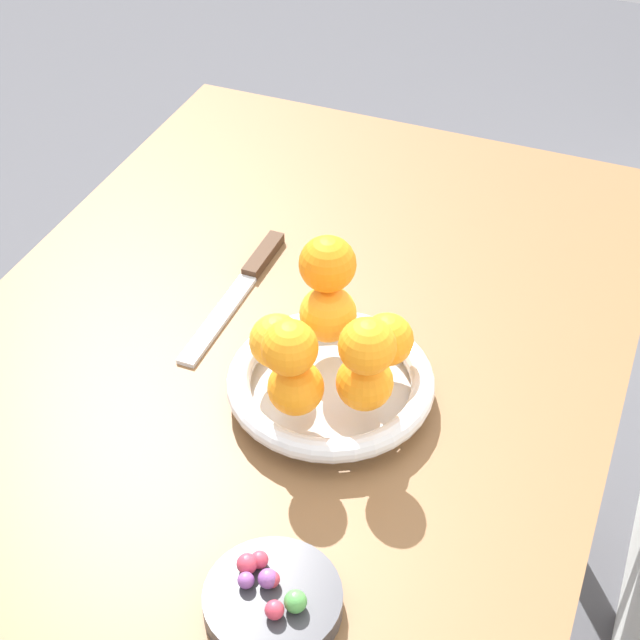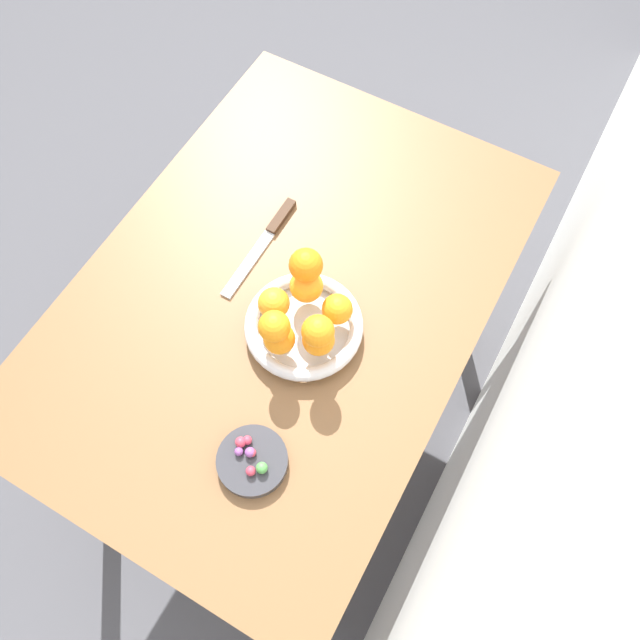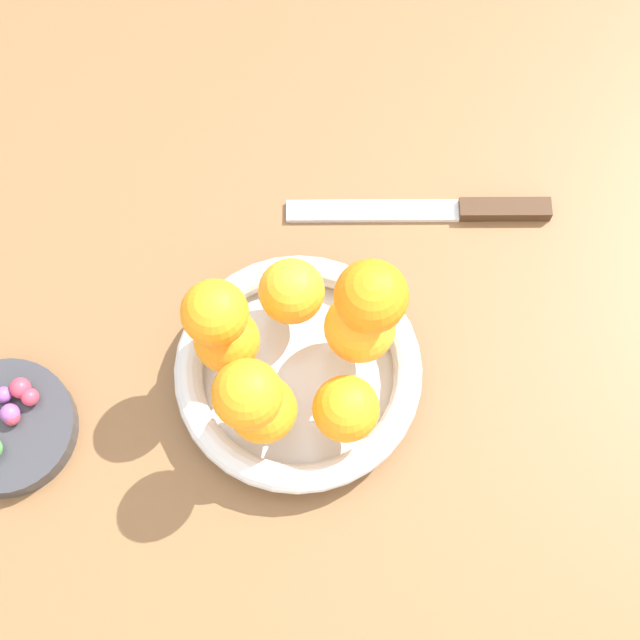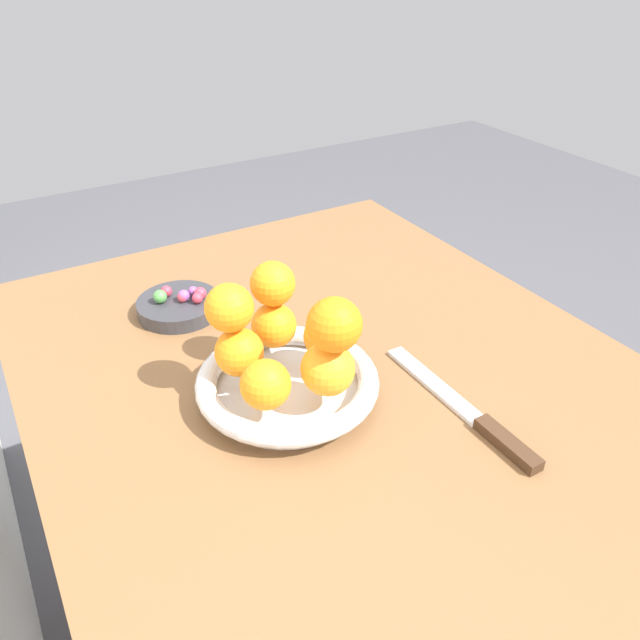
# 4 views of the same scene
# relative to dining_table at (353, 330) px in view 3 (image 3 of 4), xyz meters

# --- Properties ---
(ground_plane) EXTENTS (6.00, 6.00, 0.00)m
(ground_plane) POSITION_rel_dining_table_xyz_m (0.00, 0.00, -0.65)
(ground_plane) COLOR #4C4C51
(dining_table) EXTENTS (1.10, 0.76, 0.74)m
(dining_table) POSITION_rel_dining_table_xyz_m (0.00, 0.00, 0.00)
(dining_table) COLOR brown
(dining_table) RESTS_ON ground_plane
(fruit_bowl) EXTENTS (0.22, 0.22, 0.04)m
(fruit_bowl) POSITION_rel_dining_table_xyz_m (0.05, 0.08, 0.11)
(fruit_bowl) COLOR silver
(fruit_bowl) RESTS_ON dining_table
(candy_dish) EXTENTS (0.12, 0.12, 0.02)m
(candy_dish) POSITION_rel_dining_table_xyz_m (0.32, 0.13, 0.10)
(candy_dish) COLOR #333338
(candy_dish) RESTS_ON dining_table
(orange_0) EXTENTS (0.06, 0.06, 0.06)m
(orange_0) POSITION_rel_dining_table_xyz_m (-0.00, 0.06, 0.16)
(orange_0) COLOR orange
(orange_0) RESTS_ON fruit_bowl
(orange_1) EXTENTS (0.06, 0.06, 0.06)m
(orange_1) POSITION_rel_dining_table_xyz_m (0.06, 0.02, 0.16)
(orange_1) COLOR orange
(orange_1) RESTS_ON fruit_bowl
(orange_2) EXTENTS (0.06, 0.06, 0.06)m
(orange_2) POSITION_rel_dining_table_xyz_m (0.12, 0.07, 0.16)
(orange_2) COLOR orange
(orange_2) RESTS_ON fruit_bowl
(orange_3) EXTENTS (0.06, 0.06, 0.06)m
(orange_3) POSITION_rel_dining_table_xyz_m (0.08, 0.13, 0.16)
(orange_3) COLOR orange
(orange_3) RESTS_ON fruit_bowl
(orange_4) EXTENTS (0.06, 0.06, 0.06)m
(orange_4) POSITION_rel_dining_table_xyz_m (0.01, 0.13, 0.16)
(orange_4) COLOR orange
(orange_4) RESTS_ON fruit_bowl
(orange_5) EXTENTS (0.06, 0.06, 0.06)m
(orange_5) POSITION_rel_dining_table_xyz_m (0.09, 0.13, 0.22)
(orange_5) COLOR orange
(orange_5) RESTS_ON orange_3
(orange_6) EXTENTS (0.06, 0.06, 0.06)m
(orange_6) POSITION_rel_dining_table_xyz_m (-0.01, 0.05, 0.22)
(orange_6) COLOR orange
(orange_6) RESTS_ON orange_0
(orange_7) EXTENTS (0.06, 0.06, 0.06)m
(orange_7) POSITION_rel_dining_table_xyz_m (0.12, 0.06, 0.21)
(orange_7) COLOR orange
(orange_7) RESTS_ON orange_2
(candy_ball_0) EXTENTS (0.02, 0.02, 0.02)m
(candy_ball_0) POSITION_rel_dining_table_xyz_m (0.29, 0.11, 0.12)
(candy_ball_0) COLOR #C6384C
(candy_ball_0) RESTS_ON candy_dish
(candy_ball_1) EXTENTS (0.02, 0.02, 0.02)m
(candy_ball_1) POSITION_rel_dining_table_xyz_m (0.31, 0.12, 0.12)
(candy_ball_1) COLOR #C6384C
(candy_ball_1) RESTS_ON candy_dish
(candy_ball_2) EXTENTS (0.02, 0.02, 0.02)m
(candy_ball_2) POSITION_rel_dining_table_xyz_m (0.32, 0.10, 0.12)
(candy_ball_2) COLOR #8C4C99
(candy_ball_2) RESTS_ON candy_dish
(candy_ball_3) EXTENTS (0.02, 0.02, 0.02)m
(candy_ball_3) POSITION_rel_dining_table_xyz_m (0.31, 0.12, 0.12)
(candy_ball_3) COLOR #8C4C99
(candy_ball_3) RESTS_ON candy_dish
(candy_ball_5) EXTENTS (0.02, 0.02, 0.02)m
(candy_ball_5) POSITION_rel_dining_table_xyz_m (0.30, 0.10, 0.12)
(candy_ball_5) COLOR #C6384C
(candy_ball_5) RESTS_ON candy_dish
(knife) EXTENTS (0.26, 0.02, 0.01)m
(knife) POSITION_rel_dining_table_xyz_m (-0.09, -0.09, 0.09)
(knife) COLOR #3F2819
(knife) RESTS_ON dining_table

